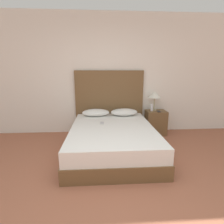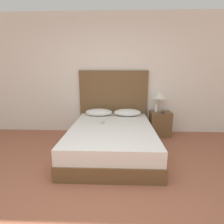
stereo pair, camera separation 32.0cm
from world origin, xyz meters
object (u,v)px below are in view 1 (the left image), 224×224
(bed, at_px, (112,139))
(table_lamp, at_px, (155,95))
(nightstand, at_px, (156,122))
(phone_on_nightstand, at_px, (159,111))
(phone_on_bed, at_px, (102,123))

(bed, height_order, table_lamp, table_lamp)
(nightstand, xyz_separation_m, phone_on_nightstand, (0.02, -0.09, 0.28))
(bed, bearing_deg, phone_on_bed, 129.30)
(bed, distance_m, phone_on_bed, 0.38)
(table_lamp, bearing_deg, bed, -139.15)
(bed, xyz_separation_m, nightstand, (1.07, 0.82, 0.05))
(phone_on_nightstand, bearing_deg, bed, -146.21)
(bed, distance_m, nightstand, 1.35)
(phone_on_nightstand, bearing_deg, nightstand, 104.62)
(phone_on_bed, distance_m, phone_on_nightstand, 1.38)
(phone_on_nightstand, bearing_deg, phone_on_bed, -158.46)
(table_lamp, bearing_deg, nightstand, -63.43)
(phone_on_bed, bearing_deg, bed, -50.70)
(phone_on_bed, relative_size, table_lamp, 0.35)
(nightstand, xyz_separation_m, table_lamp, (-0.04, 0.07, 0.63))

